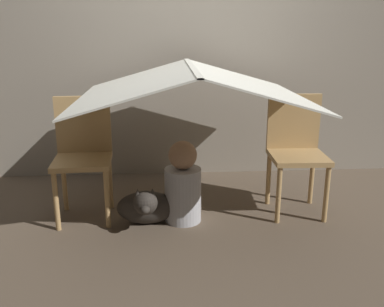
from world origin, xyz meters
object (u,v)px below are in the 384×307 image
at_px(chair_right, 296,148).
at_px(person_front, 183,186).
at_px(dog, 146,206).
at_px(chair_left, 83,152).

distance_m(chair_right, person_front, 0.90).
xyz_separation_m(chair_right, person_front, (-0.85, -0.16, -0.22)).
bearing_deg(dog, person_front, 14.31).
distance_m(chair_left, dog, 0.61).
relative_size(chair_right, dog, 2.07).
distance_m(person_front, dog, 0.30).
relative_size(chair_left, chair_right, 1.00).
relative_size(chair_right, person_front, 1.47).
distance_m(chair_left, person_front, 0.76).
height_order(chair_left, dog, chair_left).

